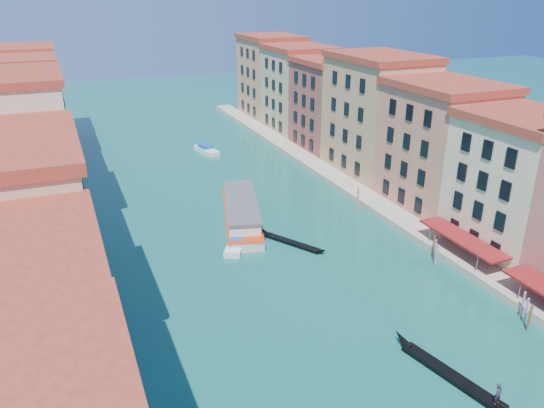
{
  "coord_description": "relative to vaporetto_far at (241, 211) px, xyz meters",
  "views": [
    {
      "loc": [
        -20.9,
        -5.51,
        30.87
      ],
      "look_at": [
        2.01,
        50.36,
        6.31
      ],
      "focal_mm": 35.0,
      "sensor_mm": 36.0,
      "label": 1
    }
  ],
  "objects": [
    {
      "name": "gondola_fore",
      "position": [
        5.53,
        -38.45,
        -0.94
      ],
      "size": [
        3.92,
        13.11,
        2.64
      ],
      "rotation": [
        0.0,
        0.0,
        0.22
      ],
      "color": "black",
      "rests_on": "ground"
    },
    {
      "name": "mooring_poles_right",
      "position": [
        17.59,
        -31.91,
        -0.08
      ],
      "size": [
        1.44,
        54.24,
        3.2
      ],
      "color": "brown",
      "rests_on": "ground"
    },
    {
      "name": "quay",
      "position": [
        20.49,
        4.29,
        -0.88
      ],
      "size": [
        4.0,
        140.0,
        1.0
      ],
      "primitive_type": "cube",
      "color": "#A7A086",
      "rests_on": "ground"
    },
    {
      "name": "motorboat_far",
      "position": [
        4.66,
        35.19,
        -0.8
      ],
      "size": [
        3.68,
        7.49,
        1.49
      ],
      "rotation": [
        0.0,
        0.0,
        0.21
      ],
      "color": "white",
      "rests_on": "ground"
    },
    {
      "name": "right_bank_palazzos",
      "position": [
        28.49,
        4.29,
        8.36
      ],
      "size": [
        12.8,
        128.4,
        21.0
      ],
      "color": "#A4553F",
      "rests_on": "ground"
    },
    {
      "name": "left_bank_palazzos",
      "position": [
        -27.51,
        3.97,
        8.32
      ],
      "size": [
        12.8,
        128.4,
        21.0
      ],
      "color": "beige",
      "rests_on": "ground"
    },
    {
      "name": "vaporetto_far",
      "position": [
        0.0,
        0.0,
        0.0
      ],
      "size": [
        10.05,
        21.12,
        3.07
      ],
      "rotation": [
        0.0,
        0.0,
        -0.27
      ],
      "color": "beige",
      "rests_on": "ground"
    },
    {
      "name": "motorboat_mid",
      "position": [
        -3.39,
        -7.76,
        -0.86
      ],
      "size": [
        4.94,
        6.6,
        1.33
      ],
      "rotation": [
        0.0,
        0.0,
        -0.52
      ],
      "color": "white",
      "rests_on": "ground"
    },
    {
      "name": "gondola_far",
      "position": [
        3.42,
        -9.75,
        -1.07
      ],
      "size": [
        6.23,
        9.77,
        1.54
      ],
      "rotation": [
        0.0,
        0.0,
        0.53
      ],
      "color": "black",
      "rests_on": "ground"
    }
  ]
}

